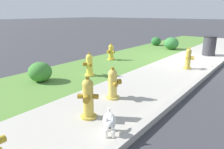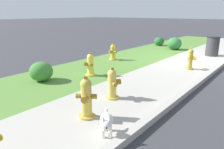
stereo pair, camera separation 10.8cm
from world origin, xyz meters
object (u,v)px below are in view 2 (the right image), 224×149
Objects in this scene: fire_hydrant_by_grass_verge at (112,84)px; fire_hydrant_across_street at (86,98)px; fire_hydrant_mid_block at (90,65)px; fire_hydrant_near_corner at (113,52)px; small_white_dog at (106,122)px; trash_bin at (212,46)px; fire_hydrant_far_end at (190,59)px; shrub_bush_far_verge at (174,44)px; shrub_bush_near_lamp at (159,41)px; shrub_bush_mid_verge at (41,71)px.

fire_hydrant_across_street is at bearing -49.76° from fire_hydrant_by_grass_verge.
fire_hydrant_mid_block is at bearing -80.88° from fire_hydrant_across_street.
fire_hydrant_by_grass_verge is at bearing 136.71° from fire_hydrant_near_corner.
trash_bin reaches higher than small_white_dog.
fire_hydrant_near_corner is 4.41m from trash_bin.
trash_bin is (2.96, 0.06, 0.07)m from fire_hydrant_far_end.
fire_hydrant_across_street is 1.07× the size of shrub_bush_far_verge.
fire_hydrant_mid_block is at bearing -171.67° from small_white_dog.
shrub_bush_mid_verge is at bearing -176.46° from shrub_bush_near_lamp.
fire_hydrant_by_grass_verge reaches higher than small_white_dog.
shrub_bush_mid_verge is at bearing -147.67° from small_white_dog.
fire_hydrant_mid_block is 5.90m from trash_bin.
fire_hydrant_near_corner reaches higher than shrub_bush_far_verge.
shrub_bush_mid_verge is 1.13× the size of shrub_bush_near_lamp.
shrub_bush_far_verge is (3.92, -0.92, -0.00)m from fire_hydrant_near_corner.
fire_hydrant_by_grass_verge is at bearing -160.42° from shrub_bush_near_lamp.
fire_hydrant_far_end is 2.98m from fire_hydrant_near_corner.
shrub_bush_far_verge is (6.13, -0.06, -0.03)m from fire_hydrant_mid_block.
fire_hydrant_mid_block is 0.85× the size of trash_bin.
fire_hydrant_by_grass_verge is at bearing -111.47° from fire_hydrant_across_street.
fire_hydrant_near_corner is 3.44m from shrub_bush_mid_verge.
fire_hydrant_near_corner is at bearing 139.03° from trash_bin.
shrub_bush_mid_verge is (-0.20, 2.34, -0.07)m from fire_hydrant_by_grass_verge.
shrub_bush_near_lamp reaches higher than small_white_dog.
fire_hydrant_across_street reaches higher than fire_hydrant_near_corner.
fire_hydrant_far_end is 1.15× the size of shrub_bush_mid_verge.
fire_hydrant_mid_block is 3.41m from small_white_dog.
fire_hydrant_by_grass_verge is 1.11× the size of shrub_bush_mid_verge.
fire_hydrant_far_end reaches higher than shrub_bush_far_verge.
fire_hydrant_far_end reaches higher than shrub_bush_mid_verge.
fire_hydrant_far_end is 4.89m from small_white_dog.
shrub_bush_far_verge is 1.52m from shrub_bush_near_lamp.
trash_bin is 2.06m from shrub_bush_far_verge.
shrub_bush_mid_verge is at bearing 158.05° from trash_bin.
fire_hydrant_across_street reaches higher than shrub_bush_near_lamp.
fire_hydrant_far_end reaches higher than fire_hydrant_by_grass_verge.
fire_hydrant_by_grass_verge is at bearing 175.38° from small_white_dog.
fire_hydrant_mid_block is 1.25× the size of shrub_bush_near_lamp.
fire_hydrant_far_end is 4.09m from shrub_bush_far_verge.
trash_bin is 1.48× the size of shrub_bush_near_lamp.
trash_bin is at bearing -72.60° from fire_hydrant_mid_block.
fire_hydrant_across_street is 8.37m from shrub_bush_far_verge.
fire_hydrant_by_grass_verge is at bearing 176.63° from trash_bin.
shrub_bush_mid_verge is at bearing -146.57° from fire_hydrant_by_grass_verge.
fire_hydrant_near_corner is at bearing -31.12° from fire_hydrant_mid_block.
small_white_dog is 0.59× the size of shrub_bush_far_verge.
fire_hydrant_far_end is at bearing 145.64° from small_white_dog.
fire_hydrant_mid_block is at bearing 176.53° from fire_hydrant_by_grass_verge.
small_white_dog is 0.68× the size of shrub_bush_mid_verge.
fire_hydrant_mid_block is 6.13m from shrub_bush_far_verge.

